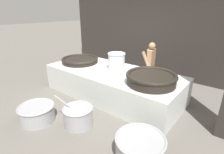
{
  "coord_description": "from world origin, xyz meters",
  "views": [
    {
      "loc": [
        2.92,
        -3.65,
        2.38
      ],
      "look_at": [
        0.0,
        0.0,
        0.57
      ],
      "focal_mm": 28.0,
      "sensor_mm": 36.0,
      "label": 1
    }
  ],
  "objects_px": {
    "giant_wok_near": "(80,60)",
    "prep_bowl_meat": "(37,113)",
    "stock_pot": "(116,61)",
    "cook": "(150,64)",
    "prep_bowl_vegetables": "(78,115)",
    "giant_wok_far": "(151,78)",
    "prep_bowl_extra": "(140,147)"
  },
  "relations": [
    {
      "from": "giant_wok_near",
      "to": "prep_bowl_meat",
      "type": "xyz_separation_m",
      "value": [
        0.8,
        -2.05,
        -0.64
      ]
    },
    {
      "from": "stock_pot",
      "to": "prep_bowl_meat",
      "type": "xyz_separation_m",
      "value": [
        -0.55,
        -2.24,
        -0.8
      ]
    },
    {
      "from": "cook",
      "to": "prep_bowl_vegetables",
      "type": "height_order",
      "value": "cook"
    },
    {
      "from": "stock_pot",
      "to": "prep_bowl_meat",
      "type": "relative_size",
      "value": 0.63
    },
    {
      "from": "giant_wok_far",
      "to": "prep_bowl_meat",
      "type": "distance_m",
      "value": 2.72
    },
    {
      "from": "prep_bowl_meat",
      "to": "giant_wok_far",
      "type": "bearing_deg",
      "value": 46.6
    },
    {
      "from": "prep_bowl_vegetables",
      "to": "giant_wok_far",
      "type": "bearing_deg",
      "value": 56.02
    },
    {
      "from": "giant_wok_near",
      "to": "giant_wok_far",
      "type": "bearing_deg",
      "value": -3.07
    },
    {
      "from": "giant_wok_far",
      "to": "stock_pot",
      "type": "relative_size",
      "value": 2.35
    },
    {
      "from": "giant_wok_near",
      "to": "prep_bowl_meat",
      "type": "height_order",
      "value": "giant_wok_near"
    },
    {
      "from": "giant_wok_far",
      "to": "prep_bowl_meat",
      "type": "xyz_separation_m",
      "value": [
        -1.81,
        -1.91,
        -0.69
      ]
    },
    {
      "from": "prep_bowl_extra",
      "to": "giant_wok_far",
      "type": "bearing_deg",
      "value": 111.8
    },
    {
      "from": "stock_pot",
      "to": "prep_bowl_extra",
      "type": "relative_size",
      "value": 0.58
    },
    {
      "from": "stock_pot",
      "to": "cook",
      "type": "xyz_separation_m",
      "value": [
        0.58,
        0.98,
        -0.22
      ]
    },
    {
      "from": "stock_pot",
      "to": "cook",
      "type": "height_order",
      "value": "cook"
    },
    {
      "from": "giant_wok_near",
      "to": "cook",
      "type": "bearing_deg",
      "value": 31.15
    },
    {
      "from": "giant_wok_near",
      "to": "prep_bowl_vegetables",
      "type": "relative_size",
      "value": 1.45
    },
    {
      "from": "cook",
      "to": "prep_bowl_meat",
      "type": "xyz_separation_m",
      "value": [
        -1.13,
        -3.21,
        -0.59
      ]
    },
    {
      "from": "stock_pot",
      "to": "prep_bowl_extra",
      "type": "distance_m",
      "value": 2.63
    },
    {
      "from": "prep_bowl_vegetables",
      "to": "prep_bowl_meat",
      "type": "relative_size",
      "value": 1.01
    },
    {
      "from": "stock_pot",
      "to": "giant_wok_near",
      "type": "bearing_deg",
      "value": -172.06
    },
    {
      "from": "prep_bowl_extra",
      "to": "prep_bowl_meat",
      "type": "bearing_deg",
      "value": -167.78
    },
    {
      "from": "giant_wok_far",
      "to": "cook",
      "type": "relative_size",
      "value": 0.8
    },
    {
      "from": "cook",
      "to": "prep_bowl_meat",
      "type": "distance_m",
      "value": 3.46
    },
    {
      "from": "giant_wok_near",
      "to": "giant_wok_far",
      "type": "height_order",
      "value": "giant_wok_far"
    },
    {
      "from": "stock_pot",
      "to": "prep_bowl_vegetables",
      "type": "relative_size",
      "value": 0.62
    },
    {
      "from": "prep_bowl_vegetables",
      "to": "prep_bowl_extra",
      "type": "bearing_deg",
      "value": 1.08
    },
    {
      "from": "cook",
      "to": "giant_wok_far",
      "type": "bearing_deg",
      "value": 108.23
    },
    {
      "from": "giant_wok_near",
      "to": "cook",
      "type": "xyz_separation_m",
      "value": [
        1.93,
        1.16,
        -0.05
      ]
    },
    {
      "from": "giant_wok_near",
      "to": "giant_wok_far",
      "type": "distance_m",
      "value": 2.61
    },
    {
      "from": "giant_wok_far",
      "to": "prep_bowl_extra",
      "type": "height_order",
      "value": "giant_wok_far"
    },
    {
      "from": "prep_bowl_meat",
      "to": "giant_wok_near",
      "type": "bearing_deg",
      "value": 111.25
    }
  ]
}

